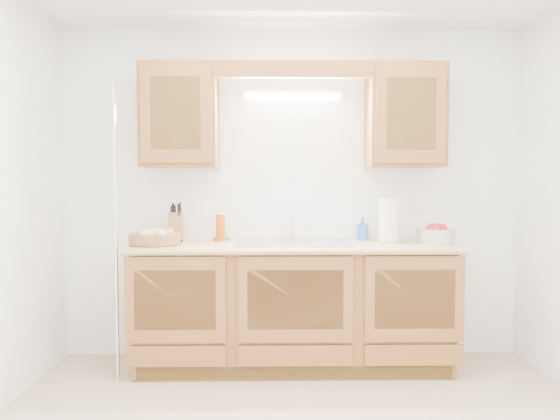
{
  "coord_description": "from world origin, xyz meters",
  "views": [
    {
      "loc": [
        -0.17,
        -2.71,
        1.35
      ],
      "look_at": [
        -0.1,
        0.85,
        1.16
      ],
      "focal_mm": 35.0,
      "sensor_mm": 36.0,
      "label": 1
    }
  ],
  "objects_px": {
    "paper_towel": "(389,221)",
    "apple_bowl": "(436,235)",
    "knife_block": "(176,227)",
    "fruit_basket": "(155,237)"
  },
  "relations": [
    {
      "from": "paper_towel",
      "to": "apple_bowl",
      "type": "height_order",
      "value": "paper_towel"
    },
    {
      "from": "knife_block",
      "to": "apple_bowl",
      "type": "bearing_deg",
      "value": -15.86
    },
    {
      "from": "fruit_basket",
      "to": "paper_towel",
      "type": "distance_m",
      "value": 1.7
    },
    {
      "from": "fruit_basket",
      "to": "paper_towel",
      "type": "bearing_deg",
      "value": 3.45
    },
    {
      "from": "knife_block",
      "to": "fruit_basket",
      "type": "bearing_deg",
      "value": -133.22
    },
    {
      "from": "fruit_basket",
      "to": "paper_towel",
      "type": "height_order",
      "value": "paper_towel"
    },
    {
      "from": "fruit_basket",
      "to": "apple_bowl",
      "type": "height_order",
      "value": "apple_bowl"
    },
    {
      "from": "apple_bowl",
      "to": "knife_block",
      "type": "bearing_deg",
      "value": 175.8
    },
    {
      "from": "fruit_basket",
      "to": "apple_bowl",
      "type": "bearing_deg",
      "value": 1.34
    },
    {
      "from": "paper_towel",
      "to": "knife_block",
      "type": "bearing_deg",
      "value": 176.91
    }
  ]
}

